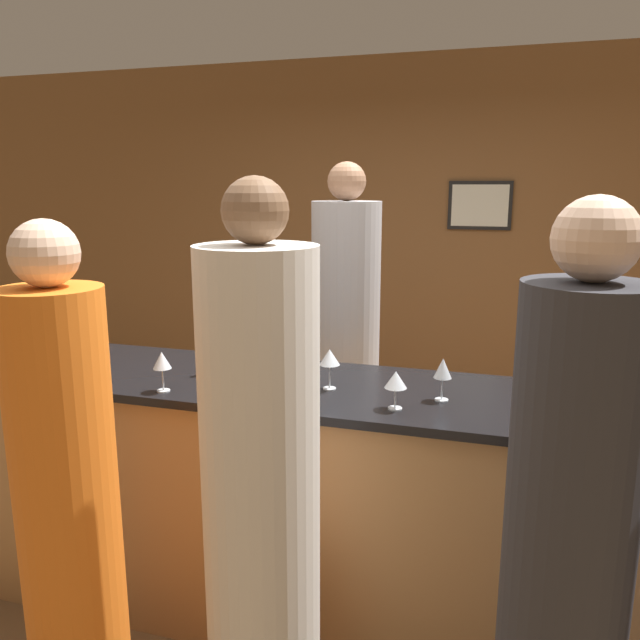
# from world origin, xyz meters

# --- Properties ---
(ground_plane) EXTENTS (14.00, 14.00, 0.00)m
(ground_plane) POSITION_xyz_m (0.00, 0.00, 0.00)
(ground_plane) COLOR brown
(back_wall) EXTENTS (8.00, 0.08, 2.80)m
(back_wall) POSITION_xyz_m (0.00, 2.31, 1.40)
(back_wall) COLOR brown
(back_wall) RESTS_ON ground_plane
(bar_counter) EXTENTS (3.58, 0.69, 1.09)m
(bar_counter) POSITION_xyz_m (0.00, 0.00, 0.54)
(bar_counter) COLOR #B27F4C
(bar_counter) RESTS_ON ground_plane
(bartender) EXTENTS (0.36, 0.36, 2.00)m
(bartender) POSITION_xyz_m (-0.09, 0.75, 0.94)
(bartender) COLOR #B2B2B7
(bartender) RESTS_ON ground_plane
(guest_0) EXTENTS (0.32, 0.32, 1.87)m
(guest_0) POSITION_xyz_m (0.89, -0.82, 0.88)
(guest_0) COLOR #2D2D33
(guest_0) RESTS_ON ground_plane
(guest_1) EXTENTS (0.32, 0.32, 1.79)m
(guest_1) POSITION_xyz_m (-0.62, -0.81, 0.84)
(guest_1) COLOR orange
(guest_1) RESTS_ON ground_plane
(guest_2) EXTENTS (0.37, 0.37, 1.91)m
(guest_2) POSITION_xyz_m (0.01, -0.69, 0.89)
(guest_2) COLOR silver
(guest_2) RESTS_ON ground_plane
(wine_bottle_0) EXTENTS (0.07, 0.07, 0.28)m
(wine_bottle_0) POSITION_xyz_m (-0.44, 0.05, 1.20)
(wine_bottle_0) COLOR black
(wine_bottle_0) RESTS_ON bar_counter
(wine_glass_1) EXTENTS (0.08, 0.08, 0.17)m
(wine_glass_1) POSITION_xyz_m (1.10, -0.14, 1.21)
(wine_glass_1) COLOR silver
(wine_glass_1) RESTS_ON bar_counter
(wine_glass_2) EXTENTS (0.08, 0.08, 0.17)m
(wine_glass_2) POSITION_xyz_m (0.05, -0.04, 1.21)
(wine_glass_2) COLOR silver
(wine_glass_2) RESTS_ON bar_counter
(wine_glass_4) EXTENTS (0.08, 0.08, 0.14)m
(wine_glass_4) POSITION_xyz_m (0.34, -0.19, 1.19)
(wine_glass_4) COLOR silver
(wine_glass_4) RESTS_ON bar_counter
(wine_glass_5) EXTENTS (0.08, 0.08, 0.15)m
(wine_glass_5) POSITION_xyz_m (0.97, -0.08, 1.20)
(wine_glass_5) COLOR silver
(wine_glass_5) RESTS_ON bar_counter
(wine_glass_6) EXTENTS (0.07, 0.07, 0.17)m
(wine_glass_6) POSITION_xyz_m (0.49, -0.05, 1.21)
(wine_glass_6) COLOR silver
(wine_glass_6) RESTS_ON bar_counter
(wine_glass_7) EXTENTS (0.07, 0.07, 0.16)m
(wine_glass_7) POSITION_xyz_m (-0.58, -0.26, 1.21)
(wine_glass_7) COLOR silver
(wine_glass_7) RESTS_ON bar_counter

